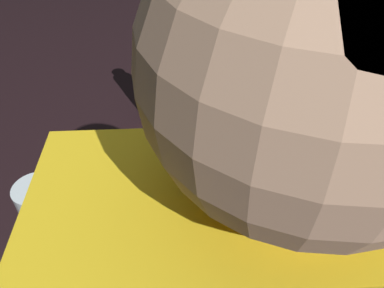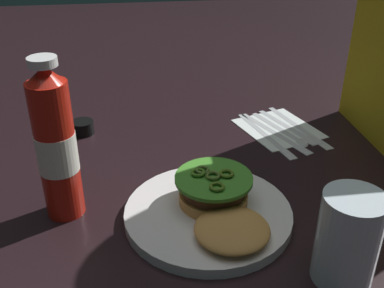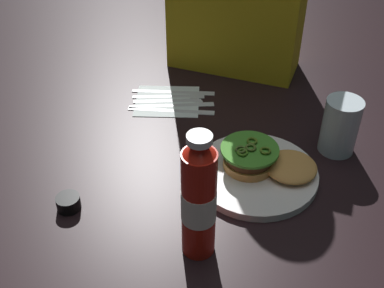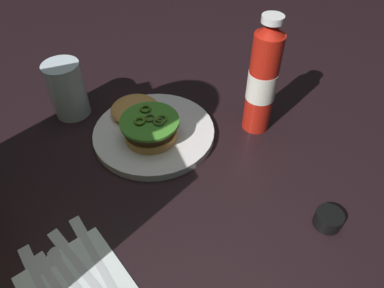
{
  "view_description": "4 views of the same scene",
  "coord_description": "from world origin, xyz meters",
  "views": [
    {
      "loc": [
        0.0,
        0.67,
        0.6
      ],
      "look_at": [
        -0.03,
        0.05,
        0.07
      ],
      "focal_mm": 34.71,
      "sensor_mm": 36.0,
      "label": 1
    },
    {
      "loc": [
        0.66,
        -0.03,
        0.44
      ],
      "look_at": [
        -0.03,
        0.06,
        0.05
      ],
      "focal_mm": 42.64,
      "sensor_mm": 36.0,
      "label": 2
    },
    {
      "loc": [
        0.25,
        -0.69,
        0.69
      ],
      "look_at": [
        -0.04,
        0.07,
        0.04
      ],
      "focal_mm": 46.49,
      "sensor_mm": 36.0,
      "label": 3
    },
    {
      "loc": [
        -0.43,
        0.19,
        0.51
      ],
      "look_at": [
        -0.01,
        0.03,
        0.07
      ],
      "focal_mm": 32.56,
      "sensor_mm": 36.0,
      "label": 4
    }
  ],
  "objects": [
    {
      "name": "table_knife",
      "position": [
        -0.16,
        0.31,
        0.0
      ],
      "size": [
        0.21,
        0.07,
        0.0
      ],
      "color": "silver",
      "rests_on": "napkin"
    },
    {
      "name": "ketchup_bottle",
      "position": [
        0.06,
        -0.15,
        0.12
      ],
      "size": [
        0.06,
        0.06,
        0.25
      ],
      "color": "red",
      "rests_on": "ground_plane"
    },
    {
      "name": "butter_knife",
      "position": [
        -0.14,
        0.26,
        0.0
      ],
      "size": [
        0.2,
        0.1,
        0.0
      ],
      "color": "silver",
      "rests_on": "napkin"
    },
    {
      "name": "water_glass",
      "position": [
        0.25,
        0.22,
        0.06
      ],
      "size": [
        0.08,
        0.08,
        0.13
      ],
      "primitive_type": "cylinder",
      "color": "silver",
      "rests_on": "ground_plane"
    },
    {
      "name": "napkin",
      "position": [
        -0.17,
        0.27,
        0.0
      ],
      "size": [
        0.19,
        0.18,
        0.0
      ],
      "primitive_type": "cube",
      "rotation": [
        0.0,
        0.0,
        0.32
      ],
      "color": "white",
      "rests_on": "ground_plane"
    },
    {
      "name": "burger_sandwich",
      "position": [
        0.12,
        0.08,
        0.04
      ],
      "size": [
        0.2,
        0.12,
        0.05
      ],
      "color": "#CE8E46",
      "rests_on": "dinner_plate"
    },
    {
      "name": "spoon_utensil",
      "position": [
        -0.15,
        0.28,
        0.0
      ],
      "size": [
        0.17,
        0.08,
        0.0
      ],
      "color": "silver",
      "rests_on": "napkin"
    },
    {
      "name": "dinner_plate",
      "position": [
        0.11,
        0.07,
        0.01
      ],
      "size": [
        0.26,
        0.26,
        0.02
      ],
      "primitive_type": "cylinder",
      "color": "white",
      "rests_on": "ground_plane"
    },
    {
      "name": "fork_utensil",
      "position": [
        -0.16,
        0.29,
        0.0
      ],
      "size": [
        0.18,
        0.08,
        0.0
      ],
      "color": "silver",
      "rests_on": "napkin"
    },
    {
      "name": "ground_plane",
      "position": [
        0.0,
        0.0,
        0.0
      ],
      "size": [
        3.0,
        3.0,
        0.0
      ],
      "primitive_type": "plane",
      "color": "black"
    },
    {
      "name": "steak_knife",
      "position": [
        -0.13,
        0.23,
        0.0
      ],
      "size": [
        0.21,
        0.07,
        0.0
      ],
      "color": "silver",
      "rests_on": "napkin"
    },
    {
      "name": "condiment_cup",
      "position": [
        -0.21,
        -0.14,
        0.01
      ],
      "size": [
        0.05,
        0.05,
        0.03
      ],
      "primitive_type": "cylinder",
      "color": "black",
      "rests_on": "ground_plane"
    }
  ]
}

